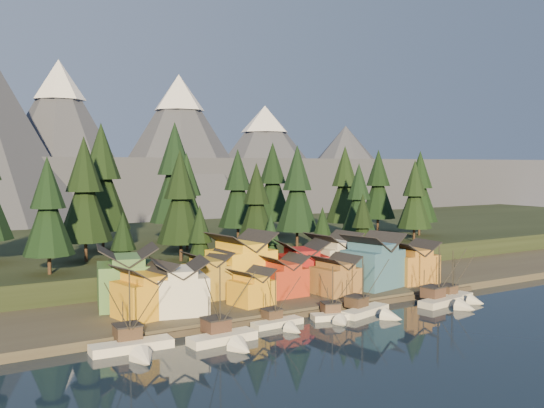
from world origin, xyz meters
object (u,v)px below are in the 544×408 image
house_front_0 (145,289)px  boat_0 (134,337)px  house_front_1 (179,285)px  boat_1 (226,328)px  house_back_0 (127,275)px  boat_3 (335,309)px  house_back_1 (208,274)px  boat_4 (371,304)px  boat_6 (459,290)px  boat_5 (446,293)px  boat_2 (281,317)px

house_front_0 → boat_0: bearing=-126.5°
boat_0 → house_front_1: boat_0 is taller
boat_1 → house_front_0: bearing=109.1°
house_front_0 → house_front_1: house_front_1 is taller
house_front_0 → house_back_0: bearing=81.0°
boat_3 → house_back_1: house_back_1 is taller
boat_0 → house_back_1: bearing=47.2°
boat_0 → house_back_0: house_back_0 is taller
boat_1 → boat_4: (30.16, 2.04, -0.32)m
house_front_0 → house_back_1: size_ratio=1.17×
house_front_1 → house_back_0: bearing=138.3°
boat_6 → house_front_1: size_ratio=1.03×
boat_5 → boat_6: (5.50, 1.71, -0.37)m
house_back_0 → house_front_0: bearing=-74.2°
house_back_1 → house_front_0: bearing=-154.7°
boat_3 → house_front_0: house_front_0 is taller
house_front_0 → boat_2: bearing=-45.3°
house_front_0 → boat_4: bearing=-32.7°
house_front_0 → house_back_0: (-0.31, 8.17, 1.16)m
boat_1 → boat_6: boat_1 is taller
house_front_1 → house_back_0: 10.92m
boat_5 → house_back_0: bearing=146.8°
boat_3 → boat_5: boat_5 is taller
boat_2 → house_front_1: house_front_1 is taller
house_back_0 → boat_0: bearing=-92.1°
boat_6 → house_front_1: (-53.61, 14.19, 4.27)m
boat_1 → boat_5: (47.21, 0.02, 0.07)m
boat_3 → boat_6: (30.17, -0.88, 0.09)m
boat_6 → boat_4: bearing=168.9°
boat_1 → house_back_1: size_ratio=1.46×
boat_4 → boat_5: boat_5 is taller
boat_0 → house_back_0: size_ratio=1.10×
house_back_0 → boat_3: bearing=-23.1°
boat_1 → boat_0: bearing=163.8°
boat_6 → house_front_0: 61.54m
boat_6 → boat_0: bearing=168.6°
boat_0 → boat_5: size_ratio=1.04×
house_back_0 → boat_4: bearing=-17.7°
boat_5 → house_front_1: size_ratio=1.19×
boat_5 → house_front_0: (-54.07, 16.63, 3.63)m
boat_4 → house_front_0: size_ratio=1.16×
boat_1 → boat_5: size_ratio=1.00×
boat_6 → boat_2: bearing=166.8°
boat_6 → house_back_0: house_back_0 is taller
boat_6 → house_back_0: (-59.87, 23.10, 5.16)m
boat_3 → house_back_0: size_ratio=0.85×
house_back_0 → house_front_1: bearing=-41.2°
house_back_1 → boat_3: bearing=-59.2°
boat_0 → boat_1: boat_1 is taller
boat_2 → house_back_1: 21.49m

